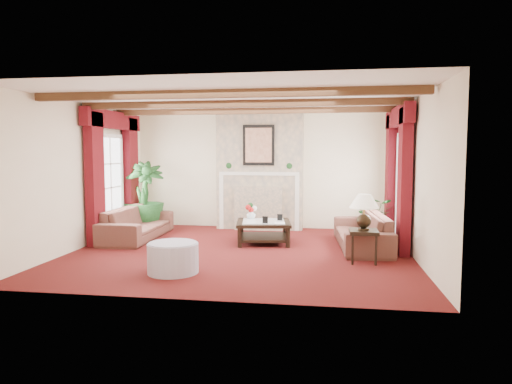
% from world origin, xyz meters
% --- Properties ---
extents(floor, '(6.00, 6.00, 0.00)m').
position_xyz_m(floor, '(0.00, 0.00, 0.00)').
color(floor, '#410C0B').
rests_on(floor, ground).
extents(ceiling, '(6.00, 6.00, 0.00)m').
position_xyz_m(ceiling, '(0.00, 0.00, 2.70)').
color(ceiling, white).
rests_on(ceiling, floor).
extents(back_wall, '(6.00, 0.02, 2.70)m').
position_xyz_m(back_wall, '(0.00, 2.75, 1.35)').
color(back_wall, beige).
rests_on(back_wall, ground).
extents(left_wall, '(0.02, 5.50, 2.70)m').
position_xyz_m(left_wall, '(-3.00, 0.00, 1.35)').
color(left_wall, beige).
rests_on(left_wall, ground).
extents(right_wall, '(0.02, 5.50, 2.70)m').
position_xyz_m(right_wall, '(3.00, 0.00, 1.35)').
color(right_wall, beige).
rests_on(right_wall, ground).
extents(ceiling_beams, '(6.00, 3.00, 0.12)m').
position_xyz_m(ceiling_beams, '(0.00, 0.00, 2.64)').
color(ceiling_beams, '#391F12').
rests_on(ceiling_beams, ceiling).
extents(fireplace, '(2.00, 0.52, 2.70)m').
position_xyz_m(fireplace, '(0.00, 2.55, 2.70)').
color(fireplace, tan).
rests_on(fireplace, ground).
extents(french_door_left, '(0.10, 1.10, 2.16)m').
position_xyz_m(french_door_left, '(-2.97, 1.00, 2.13)').
color(french_door_left, white).
rests_on(french_door_left, ground).
extents(french_door_right, '(0.10, 1.10, 2.16)m').
position_xyz_m(french_door_right, '(2.97, 1.00, 2.13)').
color(french_door_right, white).
rests_on(french_door_right, ground).
extents(curtains_left, '(0.20, 2.40, 2.55)m').
position_xyz_m(curtains_left, '(-2.86, 1.00, 2.55)').
color(curtains_left, '#4E0A0E').
rests_on(curtains_left, ground).
extents(curtains_right, '(0.20, 2.40, 2.55)m').
position_xyz_m(curtains_right, '(2.86, 1.00, 2.55)').
color(curtains_right, '#4E0A0E').
rests_on(curtains_right, ground).
extents(sofa_left, '(2.23, 0.73, 0.86)m').
position_xyz_m(sofa_left, '(-2.35, 0.94, 0.43)').
color(sofa_left, '#340E1A').
rests_on(sofa_left, ground).
extents(sofa_right, '(2.25, 0.92, 0.85)m').
position_xyz_m(sofa_right, '(2.20, 0.69, 0.42)').
color(sofa_right, '#340E1A').
rests_on(sofa_right, ground).
extents(potted_palm, '(2.37, 2.41, 0.89)m').
position_xyz_m(potted_palm, '(-2.54, 1.78, 0.44)').
color(potted_palm, black).
rests_on(potted_palm, ground).
extents(small_plant, '(0.95, 1.02, 0.66)m').
position_xyz_m(small_plant, '(2.55, 1.75, 0.33)').
color(small_plant, black).
rests_on(small_plant, ground).
extents(coffee_table, '(1.18, 1.18, 0.43)m').
position_xyz_m(coffee_table, '(0.31, 0.87, 0.21)').
color(coffee_table, black).
rests_on(coffee_table, ground).
extents(side_table, '(0.47, 0.47, 0.53)m').
position_xyz_m(side_table, '(2.13, -0.49, 0.27)').
color(side_table, black).
rests_on(side_table, ground).
extents(ottoman, '(0.76, 0.76, 0.44)m').
position_xyz_m(ottoman, '(-0.73, -1.57, 0.22)').
color(ottoman, '#9B9AAF').
rests_on(ottoman, ground).
extents(table_lamp, '(0.47, 0.47, 0.60)m').
position_xyz_m(table_lamp, '(2.13, -0.49, 0.83)').
color(table_lamp, black).
rests_on(table_lamp, side_table).
extents(flower_vase, '(0.24, 0.25, 0.19)m').
position_xyz_m(flower_vase, '(0.01, 1.17, 0.52)').
color(flower_vase, silver).
rests_on(flower_vase, coffee_table).
extents(book, '(0.20, 0.05, 0.27)m').
position_xyz_m(book, '(0.56, 0.58, 0.56)').
color(book, black).
rests_on(book, coffee_table).
extents(photo_frame_a, '(0.11, 0.05, 0.14)m').
position_xyz_m(photo_frame_a, '(0.38, 0.58, 0.50)').
color(photo_frame_a, black).
rests_on(photo_frame_a, coffee_table).
extents(photo_frame_b, '(0.11, 0.05, 0.14)m').
position_xyz_m(photo_frame_b, '(0.62, 0.99, 0.50)').
color(photo_frame_b, black).
rests_on(photo_frame_b, coffee_table).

